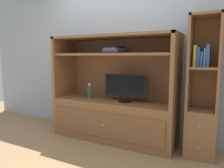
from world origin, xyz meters
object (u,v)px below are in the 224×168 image
(potted_plant, at_px, (90,95))
(bookshelf_tall, at_px, (202,109))
(media_console, at_px, (114,107))
(magazine_stack, at_px, (115,50))
(tv_monitor, at_px, (125,87))
(upright_book_row, at_px, (202,57))

(potted_plant, height_order, bookshelf_tall, bookshelf_tall)
(media_console, height_order, potted_plant, media_console)
(magazine_stack, relative_size, bookshelf_tall, 0.19)
(tv_monitor, distance_m, bookshelf_tall, 1.05)
(media_console, distance_m, upright_book_row, 1.42)
(media_console, xyz_separation_m, tv_monitor, (0.20, -0.05, 0.34))
(potted_plant, relative_size, upright_book_row, 0.94)
(bookshelf_tall, height_order, upright_book_row, bookshelf_tall)
(tv_monitor, distance_m, potted_plant, 0.60)
(media_console, distance_m, tv_monitor, 0.40)
(potted_plant, bearing_deg, magazine_stack, 11.17)
(tv_monitor, distance_m, magazine_stack, 0.56)
(media_console, distance_m, magazine_stack, 0.86)
(potted_plant, distance_m, bookshelf_tall, 1.61)
(media_console, height_order, upright_book_row, media_console)
(tv_monitor, xyz_separation_m, bookshelf_tall, (1.03, 0.05, -0.22))
(media_console, xyz_separation_m, potted_plant, (-0.37, -0.08, 0.17))
(magazine_stack, distance_m, upright_book_row, 1.18)
(bookshelf_tall, xyz_separation_m, upright_book_row, (-0.03, -0.01, 0.64))
(potted_plant, bearing_deg, upright_book_row, 2.80)
(potted_plant, distance_m, magazine_stack, 0.80)
(potted_plant, height_order, upright_book_row, upright_book_row)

